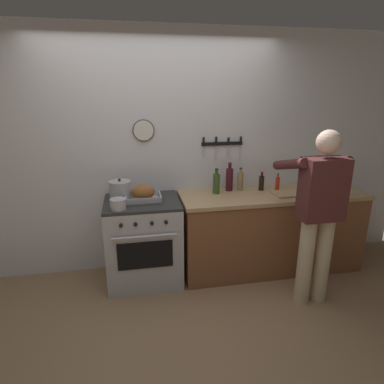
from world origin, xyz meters
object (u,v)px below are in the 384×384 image
(person_cook, at_px, (319,208))
(bottle_hot_sauce, at_px, (277,183))
(stove, at_px, (144,241))
(bottle_soy_sauce, at_px, (261,183))
(stock_pot, at_px, (120,191))
(bottle_wine_red, at_px, (229,179))
(saucepan, at_px, (118,204))
(roasting_pan, at_px, (143,194))
(bottle_olive_oil, at_px, (216,183))
(bottle_vinegar, at_px, (240,181))
(cutting_board, at_px, (290,194))

(person_cook, height_order, bottle_hot_sauce, person_cook)
(stove, relative_size, bottle_soy_sauce, 4.27)
(stock_pot, height_order, bottle_wine_red, bottle_wine_red)
(stock_pot, xyz_separation_m, saucepan, (-0.02, -0.28, -0.05))
(bottle_hot_sauce, distance_m, bottle_soy_sauce, 0.18)
(bottle_soy_sauce, bearing_deg, bottle_hot_sauce, -11.16)
(saucepan, bearing_deg, roasting_pan, 40.71)
(stove, xyz_separation_m, stock_pot, (-0.21, 0.07, 0.55))
(bottle_olive_oil, bearing_deg, bottle_vinegar, 12.62)
(saucepan, xyz_separation_m, bottle_soy_sauce, (1.56, 0.34, 0.03))
(roasting_pan, xyz_separation_m, bottle_vinegar, (1.08, 0.17, 0.03))
(bottle_soy_sauce, bearing_deg, stock_pot, -177.96)
(stove, bearing_deg, bottle_hot_sauce, 3.47)
(stove, relative_size, bottle_wine_red, 2.83)
(stove, distance_m, saucepan, 0.59)
(person_cook, distance_m, saucepan, 1.85)
(person_cook, height_order, roasting_pan, person_cook)
(person_cook, height_order, bottle_wine_red, person_cook)
(stove, xyz_separation_m, saucepan, (-0.23, -0.21, 0.50))
(roasting_pan, distance_m, stock_pot, 0.24)
(saucepan, xyz_separation_m, bottle_vinegar, (1.33, 0.38, 0.05))
(bottle_olive_oil, distance_m, bottle_wine_red, 0.19)
(stove, height_order, bottle_soy_sauce, bottle_soy_sauce)
(saucepan, height_order, bottle_wine_red, bottle_wine_red)
(cutting_board, relative_size, bottle_soy_sauce, 1.71)
(roasting_pan, relative_size, bottle_olive_oil, 1.28)
(roasting_pan, relative_size, bottle_wine_red, 1.11)
(stock_pot, relative_size, bottle_hot_sauce, 1.18)
(bottle_vinegar, bearing_deg, bottle_wine_red, 176.67)
(saucepan, relative_size, bottle_vinegar, 0.59)
(bottle_olive_oil, xyz_separation_m, bottle_soy_sauce, (0.53, 0.02, -0.03))
(stock_pot, bearing_deg, bottle_hot_sauce, 0.67)
(roasting_pan, xyz_separation_m, cutting_board, (1.56, -0.09, -0.07))
(stock_pot, relative_size, bottle_olive_oil, 0.83)
(stove, bearing_deg, bottle_wine_red, 10.34)
(person_cook, bearing_deg, bottle_hot_sauce, 14.21)
(stock_pot, distance_m, bottle_olive_oil, 1.02)
(bottle_vinegar, distance_m, bottle_olive_oil, 0.30)
(saucepan, xyz_separation_m, cutting_board, (1.80, 0.12, -0.04))
(person_cook, distance_m, roasting_pan, 1.68)
(stove, relative_size, stock_pot, 3.96)
(roasting_pan, relative_size, bottle_vinegar, 1.37)
(bottle_hot_sauce, distance_m, bottle_olive_oil, 0.70)
(bottle_hot_sauce, bearing_deg, bottle_wine_red, 170.78)
(bottle_olive_oil, distance_m, bottle_soy_sauce, 0.53)
(bottle_hot_sauce, bearing_deg, stock_pot, -179.33)
(cutting_board, xyz_separation_m, bottle_hot_sauce, (-0.07, 0.18, 0.07))
(person_cook, relative_size, bottle_hot_sauce, 8.61)
(bottle_vinegar, xyz_separation_m, bottle_hot_sauce, (0.41, -0.08, -0.03))
(bottle_hot_sauce, bearing_deg, bottle_vinegar, 169.02)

